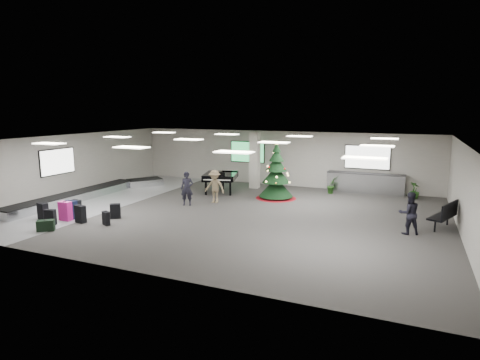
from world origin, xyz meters
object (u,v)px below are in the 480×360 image
at_px(christmas_tree, 276,179).
at_px(grand_piano, 220,177).
at_px(service_counter, 365,183).
at_px(bench, 446,214).
at_px(traveler_a, 187,189).
at_px(potted_plant_right, 414,190).
at_px(baggage_carousel, 91,193).
at_px(potted_plant_left, 331,185).
at_px(traveler_b, 215,187).
at_px(pink_suitcase, 65,211).
at_px(traveler_bench, 409,213).

relative_size(christmas_tree, grand_piano, 1.17).
bearing_deg(grand_piano, christmas_tree, -18.23).
relative_size(service_counter, bench, 2.33).
xyz_separation_m(traveler_a, potted_plant_right, (9.83, 5.73, -0.37)).
distance_m(baggage_carousel, potted_plant_left, 12.63).
height_order(grand_piano, potted_plant_right, grand_piano).
distance_m(traveler_b, potted_plant_left, 6.50).
relative_size(baggage_carousel, grand_piano, 3.87).
relative_size(baggage_carousel, pink_suitcase, 12.04).
distance_m(bench, traveler_a, 10.93).
xyz_separation_m(traveler_a, traveler_b, (0.96, 0.98, -0.00)).
bearing_deg(potted_plant_right, traveler_a, -149.77).
height_order(christmas_tree, grand_piano, christmas_tree).
bearing_deg(service_counter, pink_suitcase, -135.30).
height_order(christmas_tree, bench, christmas_tree).
relative_size(bench, traveler_b, 1.09).
bearing_deg(traveler_b, service_counter, 41.66).
xyz_separation_m(traveler_bench, potted_plant_right, (0.19, 6.38, -0.35)).
bearing_deg(baggage_carousel, traveler_b, 12.71).
bearing_deg(bench, potted_plant_left, 159.39).
bearing_deg(pink_suitcase, baggage_carousel, 120.22).
distance_m(traveler_bench, potted_plant_left, 7.18).
bearing_deg(pink_suitcase, traveler_bench, 14.88).
distance_m(service_counter, christmas_tree, 5.14).
relative_size(pink_suitcase, traveler_bench, 0.52).
height_order(pink_suitcase, traveler_a, traveler_a).
xyz_separation_m(service_counter, christmas_tree, (-4.01, -3.17, 0.46)).
bearing_deg(service_counter, baggage_carousel, -152.33).
bearing_deg(pink_suitcase, potted_plant_right, 36.69).
height_order(pink_suitcase, bench, bench).
relative_size(service_counter, traveler_bench, 2.60).
distance_m(pink_suitcase, traveler_b, 6.68).
bearing_deg(traveler_a, potted_plant_left, 20.56).
bearing_deg(bench, potted_plant_right, 123.95).
height_order(christmas_tree, traveler_bench, christmas_tree).
height_order(potted_plant_left, potted_plant_right, potted_plant_left).
height_order(service_counter, traveler_bench, traveler_bench).
bearing_deg(service_counter, potted_plant_right, -12.37).
bearing_deg(traveler_b, christmas_tree, 43.51).
bearing_deg(potted_plant_right, traveler_bench, -91.73).
bearing_deg(grand_piano, traveler_b, -86.21).
xyz_separation_m(baggage_carousel, traveler_bench, (15.09, -0.18, 0.57)).
distance_m(traveler_b, potted_plant_right, 10.07).
height_order(pink_suitcase, traveler_b, traveler_b).
bearing_deg(bench, traveler_b, -160.08).
distance_m(pink_suitcase, grand_piano, 8.20).
height_order(baggage_carousel, potted_plant_right, potted_plant_right).
distance_m(pink_suitcase, potted_plant_right, 16.41).
bearing_deg(traveler_b, grand_piano, 111.73).
relative_size(grand_piano, traveler_b, 1.57).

